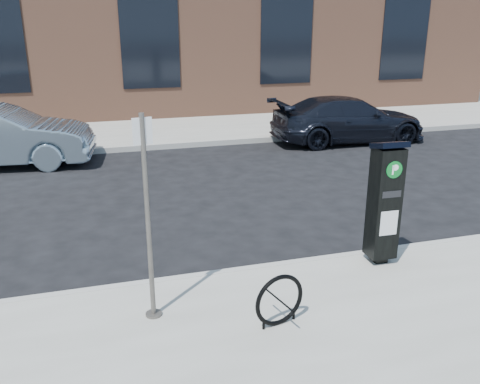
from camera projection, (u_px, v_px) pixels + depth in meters
name	position (u px, v px, depth m)	size (l,w,h in m)	color
ground	(260.00, 275.00, 7.39)	(120.00, 120.00, 0.00)	black
sidewalk_far	(148.00, 112.00, 20.09)	(60.00, 12.00, 0.15)	gray
curb_near	(260.00, 271.00, 7.35)	(60.00, 0.12, 0.16)	#9E9B93
curb_far	(172.00, 146.00, 14.66)	(60.00, 0.12, 0.16)	#9E9B93
building	(134.00, 5.00, 21.51)	(28.00, 10.05, 8.25)	#915B41
parking_kiosk	(384.00, 201.00, 7.19)	(0.43, 0.38, 1.83)	black
sign_pole	(148.00, 222.00, 5.72)	(0.21, 0.20, 2.45)	#5E5953
bike_rack	(279.00, 300.00, 5.83)	(0.64, 0.20, 0.64)	black
car_dark	(348.00, 119.00, 15.31)	(1.91, 4.70, 1.36)	black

